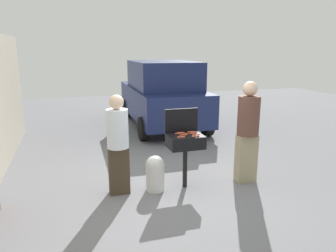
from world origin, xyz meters
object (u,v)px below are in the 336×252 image
Objects in this scene: person_right at (248,129)px; parked_minivan at (162,94)px; hot_dog_3 at (193,132)px; hot_dog_2 at (196,136)px; hot_dog_4 at (193,133)px; bbq_grill at (185,143)px; hot_dog_5 at (181,133)px; hot_dog_8 at (181,137)px; hot_dog_0 at (185,134)px; propane_tank at (155,172)px; hot_dog_7 at (183,135)px; hot_dog_6 at (196,135)px; hot_dog_1 at (179,133)px; hot_dog_9 at (191,132)px; person_left at (118,141)px.

person_right is 4.66m from parked_minivan.
hot_dog_3 is at bearing 82.01° from parked_minivan.
hot_dog_3 is at bearing 76.76° from hot_dog_2.
hot_dog_4 is 1.01m from person_right.
hot_dog_5 reaches higher than bbq_grill.
hot_dog_5 is at bearing 71.31° from hot_dog_8.
person_right is at bearing 2.40° from hot_dog_8.
person_right is at bearing -5.64° from hot_dog_0.
propane_tank is (-0.40, 0.16, -0.64)m from hot_dog_8.
hot_dog_8 reaches higher than propane_tank.
hot_dog_6 is at bearing -10.85° from hot_dog_7.
hot_dog_6 is 0.07× the size of person_right.
hot_dog_0 and hot_dog_7 have the same top height.
parked_minivan reaches higher than person_right.
hot_dog_3 is at bearing 27.68° from bbq_grill.
hot_dog_1 and hot_dog_9 have the same top height.
parked_minivan is at bearing 80.66° from hot_dog_2.
hot_dog_0 is 1.00× the size of hot_dog_2.
hot_dog_6 is at bearing -89.08° from hot_dog_9.
bbq_grill is 1.17m from person_right.
hot_dog_6 is at bearing -8.05° from propane_tank.
hot_dog_3 is at bearing 82.06° from hot_dog_6.
hot_dog_2 reaches higher than bbq_grill.
parked_minivan reaches higher than hot_dog_9.
hot_dog_4 is (0.02, 0.19, 0.00)m from hot_dog_2.
hot_dog_8 is (-0.08, -0.11, 0.00)m from hot_dog_7.
hot_dog_0 and hot_dog_6 have the same top height.
hot_dog_1 is 0.78m from propane_tank.
person_right is (1.20, -0.05, 0.04)m from hot_dog_7.
person_left is at bearing 169.39° from hot_dog_2.
person_right is (1.00, -0.12, 0.04)m from hot_dog_4.
bbq_grill reaches higher than propane_tank.
hot_dog_6 is 0.21× the size of propane_tank.
bbq_grill is 7.26× the size of hot_dog_2.
hot_dog_3 and hot_dog_4 have the same top height.
hot_dog_2 is (0.13, -0.18, 0.00)m from hot_dog_0.
parked_minivan is (1.43, 4.55, 0.70)m from propane_tank.
hot_dog_2 is at bearing -96.29° from hot_dog_9.
hot_dog_0 is at bearing 52.54° from hot_dog_8.
hot_dog_2 and hot_dog_5 have the same top height.
hot_dog_6 is at bearing -23.79° from person_left.
propane_tank is at bearing 73.61° from parked_minivan.
hot_dog_1 is at bearing -16.16° from person_left.
propane_tank is at bearing -22.38° from person_left.
bbq_grill is 0.21× the size of parked_minivan.
hot_dog_3 is at bearing -16.07° from person_left.
propane_tank is 0.37× the size of person_left.
hot_dog_2 is 0.19m from hot_dog_4.
hot_dog_7 is (-0.20, -0.06, 0.00)m from hot_dog_4.
hot_dog_6 is at bearing 82.05° from parked_minivan.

